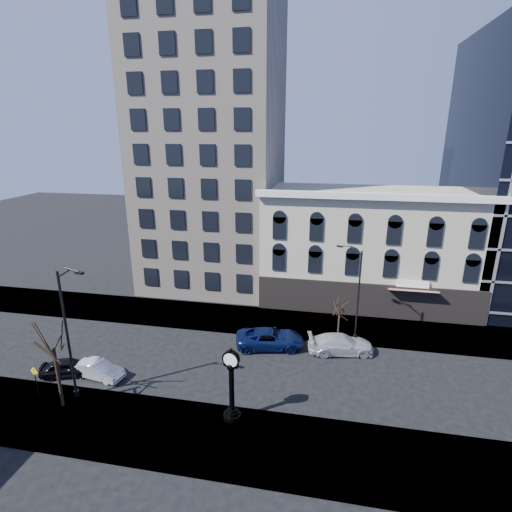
% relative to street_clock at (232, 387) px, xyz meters
% --- Properties ---
extents(ground, '(160.00, 160.00, 0.00)m').
position_rel_street_clock_xyz_m(ground, '(-2.37, 6.11, -2.43)').
color(ground, black).
rests_on(ground, ground).
extents(sidewalk_far, '(160.00, 6.00, 0.12)m').
position_rel_street_clock_xyz_m(sidewalk_far, '(-2.37, 14.11, -2.37)').
color(sidewalk_far, '#98978A').
rests_on(sidewalk_far, ground).
extents(sidewalk_near, '(160.00, 6.00, 0.12)m').
position_rel_street_clock_xyz_m(sidewalk_near, '(-2.37, -1.89, -2.37)').
color(sidewalk_near, '#98978A').
rests_on(sidewalk_near, ground).
extents(cream_tower, '(15.90, 15.40, 42.50)m').
position_rel_street_clock_xyz_m(cream_tower, '(-8.48, 24.99, 16.89)').
color(cream_tower, '#C4B29D').
rests_on(cream_tower, ground).
extents(victorian_row, '(22.60, 11.19, 12.50)m').
position_rel_street_clock_xyz_m(victorian_row, '(9.63, 22.00, 3.57)').
color(victorian_row, '#BAB399').
rests_on(victorian_row, ground).
extents(street_clock, '(1.16, 1.16, 5.10)m').
position_rel_street_clock_xyz_m(street_clock, '(0.00, 0.00, 0.00)').
color(street_clock, black).
rests_on(street_clock, sidewalk_near).
extents(street_lamp_near, '(2.52, 0.81, 9.86)m').
position_rel_street_clock_xyz_m(street_lamp_near, '(-10.60, -0.04, 5.14)').
color(street_lamp_near, black).
rests_on(street_lamp_near, sidewalk_near).
extents(street_lamp_far, '(2.19, 0.88, 8.70)m').
position_rel_street_clock_xyz_m(street_lamp_far, '(7.67, 12.30, 4.26)').
color(street_lamp_far, black).
rests_on(street_lamp_far, sidewalk_far).
extents(bare_tree_near, '(4.17, 4.17, 7.15)m').
position_rel_street_clock_xyz_m(bare_tree_near, '(-11.62, -0.96, 3.10)').
color(bare_tree_near, '#2E2217').
rests_on(bare_tree_near, sidewalk_near).
extents(bare_tree_far, '(2.28, 2.28, 3.92)m').
position_rel_street_clock_xyz_m(bare_tree_far, '(6.79, 12.32, 0.64)').
color(bare_tree_far, '#2E2217').
rests_on(bare_tree_far, sidewalk_far).
extents(warning_sign, '(0.75, 0.25, 2.37)m').
position_rel_street_clock_xyz_m(warning_sign, '(-13.88, -0.44, -0.68)').
color(warning_sign, black).
rests_on(warning_sign, sidewalk_near).
extents(car_near_a, '(4.31, 2.79, 1.36)m').
position_rel_street_clock_xyz_m(car_near_a, '(-13.53, 2.41, -1.74)').
color(car_near_a, black).
rests_on(car_near_a, ground).
extents(car_near_b, '(4.13, 1.96, 1.31)m').
position_rel_street_clock_xyz_m(car_near_b, '(-11.06, 2.58, -1.77)').
color(car_near_b, silver).
rests_on(car_near_b, ground).
extents(car_far_a, '(6.29, 3.83, 1.63)m').
position_rel_street_clock_xyz_m(car_far_a, '(0.99, 9.45, -1.61)').
color(car_far_a, '#0C194C').
rests_on(car_far_a, ground).
extents(car_far_b, '(5.81, 3.25, 1.59)m').
position_rel_street_clock_xyz_m(car_far_b, '(7.00, 9.68, -1.63)').
color(car_far_b, silver).
rests_on(car_far_b, ground).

